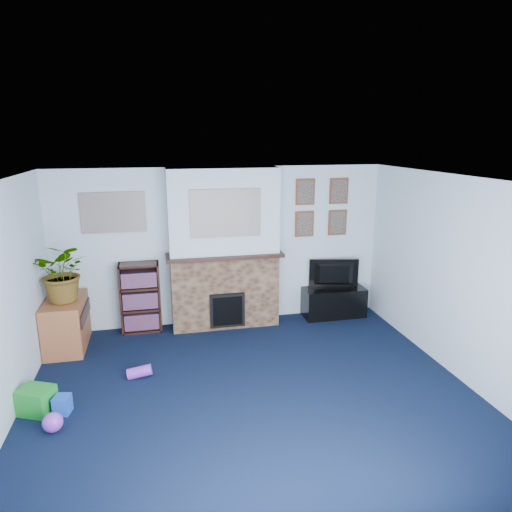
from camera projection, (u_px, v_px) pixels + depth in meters
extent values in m
cube|color=black|center=(253.00, 396.00, 5.13)|extent=(5.00, 4.50, 0.01)
cube|color=white|center=(253.00, 181.00, 4.52)|extent=(5.00, 4.50, 0.01)
cube|color=silver|center=(222.00, 246.00, 6.95)|extent=(5.00, 0.04, 2.40)
cube|color=silver|center=(332.00, 420.00, 2.70)|extent=(5.00, 0.04, 2.40)
cube|color=silver|center=(461.00, 280.00, 5.35)|extent=(0.04, 4.50, 2.40)
cube|color=brown|center=(225.00, 291.00, 6.93)|extent=(1.60, 0.40, 1.10)
cube|color=brown|center=(223.00, 213.00, 6.62)|extent=(1.60, 0.40, 1.30)
cube|color=brown|center=(225.00, 255.00, 6.75)|extent=(1.72, 0.50, 0.05)
cube|color=brown|center=(227.00, 310.00, 6.79)|extent=(0.52, 0.08, 0.52)
cube|color=brown|center=(228.00, 311.00, 6.75)|extent=(0.44, 0.02, 0.44)
cube|color=gray|center=(226.00, 213.00, 6.41)|extent=(1.00, 0.03, 0.68)
cube|color=gray|center=(113.00, 213.00, 6.47)|extent=(0.90, 0.03, 0.58)
cube|color=brown|center=(305.00, 192.00, 7.00)|extent=(0.30, 0.03, 0.40)
cube|color=brown|center=(339.00, 191.00, 7.11)|extent=(0.30, 0.03, 0.40)
cube|color=brown|center=(304.00, 224.00, 7.13)|extent=(0.30, 0.03, 0.40)
cube|color=brown|center=(337.00, 223.00, 7.24)|extent=(0.30, 0.03, 0.40)
cube|color=black|center=(334.00, 303.00, 7.36)|extent=(0.99, 0.42, 0.47)
imported|color=black|center=(334.00, 274.00, 7.26)|extent=(0.80, 0.26, 0.46)
cube|color=black|center=(141.00, 295.00, 6.85)|extent=(0.58, 0.02, 1.05)
cube|color=black|center=(121.00, 299.00, 6.67)|extent=(0.03, 0.28, 1.05)
cube|color=black|center=(160.00, 296.00, 6.78)|extent=(0.03, 0.28, 1.05)
cube|color=black|center=(143.00, 329.00, 6.85)|extent=(0.56, 0.28, 0.03)
cube|color=black|center=(141.00, 309.00, 6.77)|extent=(0.56, 0.28, 0.03)
cube|color=black|center=(140.00, 288.00, 6.68)|extent=(0.56, 0.28, 0.03)
cube|color=black|center=(138.00, 264.00, 6.59)|extent=(0.56, 0.28, 0.03)
cube|color=black|center=(142.00, 320.00, 6.80)|extent=(0.50, 0.22, 0.24)
cube|color=black|center=(141.00, 299.00, 6.72)|extent=(0.50, 0.22, 0.24)
cube|color=black|center=(139.00, 279.00, 6.64)|extent=(0.50, 0.22, 0.22)
cube|color=#9A5431|center=(66.00, 323.00, 6.23)|extent=(0.50, 0.89, 0.70)
imported|color=#26661E|center=(64.00, 272.00, 6.00)|extent=(0.84, 0.76, 0.80)
cube|color=gold|center=(223.00, 249.00, 6.71)|extent=(0.10, 0.06, 0.14)
cylinder|color=#B2BFC6|center=(246.00, 247.00, 6.78)|extent=(0.05, 0.05, 0.15)
sphere|color=slate|center=(186.00, 251.00, 6.60)|extent=(0.14, 0.14, 0.14)
cylinder|color=blue|center=(273.00, 247.00, 6.87)|extent=(0.07, 0.07, 0.13)
cube|color=#198C26|center=(36.00, 400.00, 4.80)|extent=(0.43, 0.39, 0.28)
sphere|color=purple|center=(53.00, 423.00, 4.49)|extent=(0.20, 0.20, 0.20)
cube|color=blue|center=(62.00, 404.00, 4.79)|extent=(0.19, 0.19, 0.20)
cylinder|color=purple|center=(140.00, 372.00, 5.51)|extent=(0.30, 0.13, 0.17)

